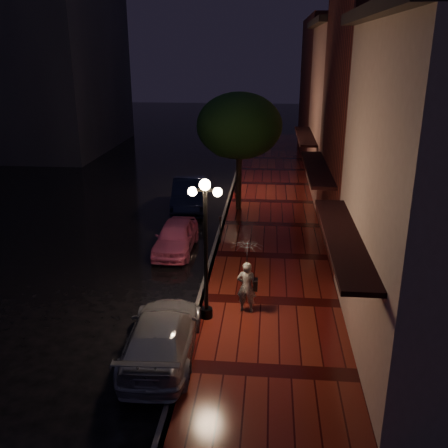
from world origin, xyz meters
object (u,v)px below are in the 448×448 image
at_px(street_tree, 239,128).
at_px(navy_car, 189,194).
at_px(streetlamp_far, 238,150).
at_px(pink_car, 176,237).
at_px(woman_with_umbrella, 247,266).
at_px(silver_car, 162,335).
at_px(streetlamp_near, 206,242).
at_px(parking_meter, 220,227).

bearing_deg(street_tree, navy_car, 175.15).
relative_size(streetlamp_far, street_tree, 0.74).
relative_size(street_tree, navy_car, 1.23).
relative_size(pink_car, woman_with_umbrella, 1.62).
bearing_deg(streetlamp_far, silver_car, -93.41).
xyz_separation_m(streetlamp_near, parking_meter, (-0.20, 6.20, -1.75)).
distance_m(street_tree, silver_car, 13.47).
relative_size(navy_car, silver_car, 1.05).
distance_m(silver_car, parking_meter, 8.17).
height_order(navy_car, silver_car, navy_car).
xyz_separation_m(streetlamp_far, silver_car, (-0.95, -15.93, -1.95)).
bearing_deg(parking_meter, street_tree, 74.92).
bearing_deg(street_tree, silver_car, -95.34).
relative_size(silver_car, woman_with_umbrella, 1.95).
relative_size(streetlamp_near, parking_meter, 3.74).
xyz_separation_m(pink_car, parking_meter, (1.75, 0.73, 0.22)).
xyz_separation_m(streetlamp_near, woman_with_umbrella, (1.18, 0.52, -0.93)).
distance_m(navy_car, woman_with_umbrella, 11.28).
bearing_deg(streetlamp_near, street_tree, 88.65).
height_order(streetlamp_near, streetlamp_far, same).
distance_m(woman_with_umbrella, parking_meter, 5.90).
bearing_deg(streetlamp_far, navy_car, -129.67).
height_order(street_tree, navy_car, street_tree).
relative_size(pink_car, silver_car, 0.83).
bearing_deg(parking_meter, woman_with_umbrella, -85.97).
relative_size(street_tree, woman_with_umbrella, 2.53).
bearing_deg(woman_with_umbrella, streetlamp_far, -79.64).
bearing_deg(navy_car, parking_meter, -73.33).
bearing_deg(streetlamp_near, pink_car, 109.58).
relative_size(street_tree, parking_meter, 5.03).
xyz_separation_m(streetlamp_near, pink_car, (-1.95, 5.48, -1.97)).
bearing_deg(streetlamp_near, woman_with_umbrella, 23.99).
relative_size(pink_car, navy_car, 0.79).
distance_m(streetlamp_near, streetlamp_far, 14.00).
height_order(streetlamp_far, pink_car, streetlamp_far).
bearing_deg(silver_car, streetlamp_near, -118.75).
bearing_deg(pink_car, streetlamp_near, -69.83).
height_order(streetlamp_near, street_tree, street_tree).
relative_size(street_tree, pink_car, 1.56).
relative_size(silver_car, parking_meter, 3.88).
distance_m(pink_car, silver_car, 7.47).
bearing_deg(woman_with_umbrella, parking_meter, -71.00).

